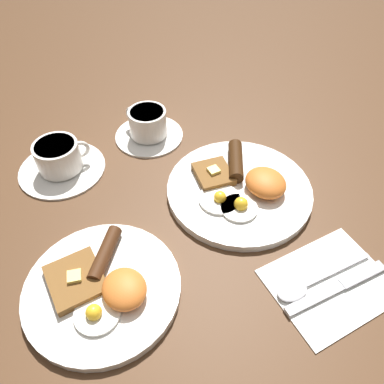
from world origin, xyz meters
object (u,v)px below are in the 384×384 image
object	(u,v)px
knife	(342,285)
teacup_near	(148,126)
spoon	(302,286)
breakfast_plate_near	(241,187)
breakfast_plate_far	(103,287)
teacup_far	(60,160)

from	to	relation	value
knife	teacup_near	bearing A→B (deg)	-74.24
knife	spoon	xyz separation A→B (m)	(0.03, 0.05, 0.00)
breakfast_plate_near	spoon	xyz separation A→B (m)	(-0.21, 0.04, -0.00)
breakfast_plate_far	spoon	world-z (taller)	breakfast_plate_far
teacup_near	knife	bearing A→B (deg)	-170.05
knife	teacup_far	bearing A→B (deg)	-53.67
breakfast_plate_far	spoon	xyz separation A→B (m)	(-0.15, -0.26, -0.00)
spoon	teacup_far	bearing A→B (deg)	-57.44
teacup_near	breakfast_plate_near	bearing A→B (deg)	-163.70
breakfast_plate_far	spoon	size ratio (longest dim) A/B	1.35
breakfast_plate_near	knife	bearing A→B (deg)	-176.65
knife	spoon	distance (m)	0.06
teacup_far	spoon	bearing A→B (deg)	-153.17
breakfast_plate_near	spoon	world-z (taller)	breakfast_plate_near
teacup_far	breakfast_plate_far	bearing A→B (deg)	173.88
breakfast_plate_far	teacup_near	distance (m)	0.38
teacup_near	spoon	xyz separation A→B (m)	(-0.45, -0.03, -0.02)
knife	breakfast_plate_near	bearing A→B (deg)	-80.84
teacup_near	knife	distance (m)	0.49
teacup_far	teacup_near	bearing A→B (deg)	-88.14
breakfast_plate_far	teacup_near	bearing A→B (deg)	-37.07
breakfast_plate_far	knife	size ratio (longest dim) A/B	1.28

